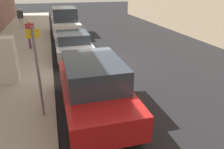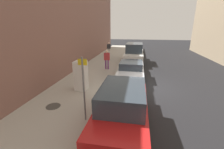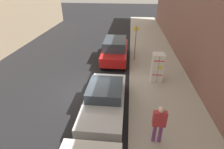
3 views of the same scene
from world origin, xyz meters
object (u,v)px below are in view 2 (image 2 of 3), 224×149
parked_van_white (134,53)px  pedestrian_standing_near (109,48)px  parked_sedan_silver (131,69)px  pedestrian_walking_far (107,58)px  parked_suv_red (122,107)px  discarded_refrigerator (81,76)px  street_sign_post (84,87)px

parked_van_white → pedestrian_standing_near: bearing=134.5°
pedestrian_standing_near → parked_sedan_silver: bearing=-123.1°
pedestrian_walking_far → parked_suv_red: size_ratio=0.39×
parked_sedan_silver → parked_van_white: size_ratio=0.89×
parked_sedan_silver → discarded_refrigerator: bearing=-133.1°
discarded_refrigerator → parked_sedan_silver: bearing=46.9°
parked_suv_red → parked_sedan_silver: size_ratio=1.00×
discarded_refrigerator → pedestrian_walking_far: bearing=83.4°
street_sign_post → parked_sedan_silver: size_ratio=0.60×
parked_suv_red → street_sign_post: bearing=178.6°
discarded_refrigerator → pedestrian_walking_far: 4.95m
discarded_refrigerator → pedestrian_standing_near: bearing=93.4°
discarded_refrigerator → parked_suv_red: discarded_refrigerator is taller
pedestrian_standing_near → parked_suv_red: size_ratio=0.38×
pedestrian_walking_far → pedestrian_standing_near: (-1.30, 7.36, -0.01)m
discarded_refrigerator → pedestrian_standing_near: (-0.73, 12.28, 0.10)m
pedestrian_walking_far → pedestrian_standing_near: pedestrian_walking_far is taller
pedestrian_walking_far → parked_van_white: (2.32, 3.68, -0.07)m
pedestrian_standing_near → parked_sedan_silver: size_ratio=0.38×
parked_suv_red → pedestrian_standing_near: bearing=103.3°
pedestrian_walking_far → parked_van_white: bearing=-35.1°
parked_van_white → street_sign_post: bearing=-97.6°
discarded_refrigerator → parked_suv_red: 4.21m
discarded_refrigerator → parked_sedan_silver: 4.24m
street_sign_post → pedestrian_standing_near: (-2.07, 15.30, -0.50)m
pedestrian_walking_far → parked_sedan_silver: 2.98m
parked_sedan_silver → parked_van_white: parked_van_white is taller
pedestrian_standing_near → parked_suv_red: (3.62, -15.33, -0.22)m
street_sign_post → parked_suv_red: size_ratio=0.60×
pedestrian_walking_far → pedestrian_standing_near: bearing=7.2°
street_sign_post → parked_van_white: (1.56, 11.61, -0.55)m
parked_suv_red → pedestrian_walking_far: bearing=106.2°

